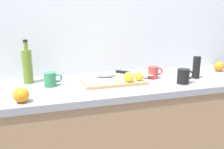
{
  "coord_description": "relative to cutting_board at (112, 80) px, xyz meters",
  "views": [
    {
      "loc": [
        -0.5,
        -1.44,
        1.33
      ],
      "look_at": [
        -0.05,
        0.02,
        0.95
      ],
      "focal_mm": 37.2,
      "sensor_mm": 36.0,
      "label": 1
    }
  ],
  "objects": [
    {
      "name": "coffee_mug_0",
      "position": [
        0.44,
        -0.18,
        0.04
      ],
      "size": [
        0.12,
        0.08,
        0.1
      ],
      "color": "black",
      "rests_on": "kitchen_counter"
    },
    {
      "name": "kitchen_counter",
      "position": [
        0.05,
        -0.02,
        -0.46
      ],
      "size": [
        2.0,
        0.6,
        0.9
      ],
      "color": "#9E7A56",
      "rests_on": "ground_plane"
    },
    {
      "name": "orange_1",
      "position": [
        0.93,
        0.05,
        0.03
      ],
      "size": [
        0.08,
        0.08,
        0.08
      ],
      "primitive_type": "sphere",
      "color": "orange",
      "rests_on": "kitchen_counter"
    },
    {
      "name": "white_plate",
      "position": [
        -0.05,
        -0.0,
        0.02
      ],
      "size": [
        0.2,
        0.2,
        0.01
      ],
      "primitive_type": "cylinder",
      "color": "white",
      "rests_on": "cutting_board"
    },
    {
      "name": "olive_oil_bottle",
      "position": [
        -0.54,
        0.13,
        0.11
      ],
      "size": [
        0.06,
        0.06,
        0.29
      ],
      "color": "olive",
      "rests_on": "kitchen_counter"
    },
    {
      "name": "fish_fillet",
      "position": [
        -0.05,
        -0.0,
        0.04
      ],
      "size": [
        0.15,
        0.06,
        0.04
      ],
      "primitive_type": "ellipsoid",
      "color": "#999E99",
      "rests_on": "white_plate"
    },
    {
      "name": "pepper_mill",
      "position": [
        0.61,
        -0.09,
        0.07
      ],
      "size": [
        0.05,
        0.05,
        0.16
      ],
      "primitive_type": "cylinder",
      "color": "black",
      "rests_on": "kitchen_counter"
    },
    {
      "name": "coffee_mug_1",
      "position": [
        -0.4,
        0.01,
        0.04
      ],
      "size": [
        0.12,
        0.08,
        0.09
      ],
      "color": "#338C59",
      "rests_on": "kitchen_counter"
    },
    {
      "name": "lemon_1",
      "position": [
        0.08,
        -0.11,
        0.04
      ],
      "size": [
        0.07,
        0.07,
        0.07
      ],
      "primitive_type": "sphere",
      "color": "yellow",
      "rests_on": "cutting_board"
    },
    {
      "name": "chef_knife",
      "position": [
        0.16,
        0.09,
        0.02
      ],
      "size": [
        0.23,
        0.22,
        0.02
      ],
      "rotation": [
        0.0,
        0.0,
        -0.75
      ],
      "color": "silver",
      "rests_on": "cutting_board"
    },
    {
      "name": "orange_0",
      "position": [
        -0.56,
        -0.24,
        0.03
      ],
      "size": [
        0.08,
        0.08,
        0.08
      ],
      "primitive_type": "sphere",
      "color": "orange",
      "rests_on": "kitchen_counter"
    },
    {
      "name": "back_wall",
      "position": [
        0.05,
        0.3,
        0.34
      ],
      "size": [
        3.2,
        0.05,
        2.5
      ],
      "primitive_type": "cube",
      "color": "silver",
      "rests_on": "ground_plane"
    },
    {
      "name": "cutting_board",
      "position": [
        0.0,
        0.0,
        0.0
      ],
      "size": [
        0.41,
        0.29,
        0.02
      ],
      "primitive_type": "cube",
      "color": "tan",
      "rests_on": "kitchen_counter"
    },
    {
      "name": "coffee_mug_2",
      "position": [
        0.31,
        0.0,
        0.03
      ],
      "size": [
        0.11,
        0.07,
        0.09
      ],
      "color": "#CC3F38",
      "rests_on": "kitchen_counter"
    },
    {
      "name": "lemon_0",
      "position": [
        0.16,
        -0.09,
        0.04
      ],
      "size": [
        0.06,
        0.06,
        0.06
      ],
      "primitive_type": "sphere",
      "color": "yellow",
      "rests_on": "cutting_board"
    }
  ]
}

